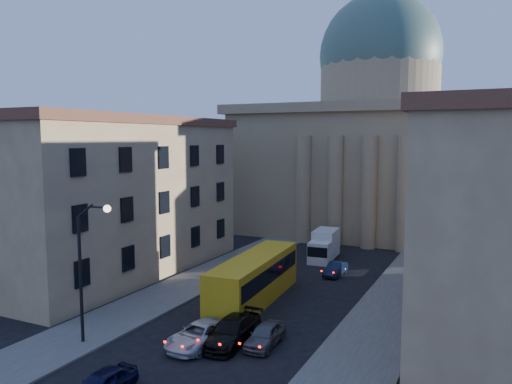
# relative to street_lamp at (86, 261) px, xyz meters

# --- Properties ---
(sidewalk_left) EXTENTS (5.00, 60.00, 0.15)m
(sidewalk_left) POSITION_rel_street_lamp_xyz_m (-1.53, 10.00, -5.21)
(sidewalk_left) COLOR #4E4C47
(sidewalk_left) RESTS_ON ground
(sidewalk_right) EXTENTS (5.00, 60.00, 0.15)m
(sidewalk_right) POSITION_rel_street_lamp_xyz_m (15.47, 10.00, -5.21)
(sidewalk_right) COLOR #4E4C47
(sidewalk_right) RESTS_ON ground
(church) EXTENTS (68.02, 28.76, 36.60)m
(church) POSITION_rel_street_lamp_xyz_m (6.97, 47.47, 6.59)
(church) COLOR #8D7157
(church) RESTS_ON ground
(building_left) EXTENTS (11.60, 26.60, 14.70)m
(building_left) POSITION_rel_street_lamp_xyz_m (-10.03, 14.00, 2.14)
(building_left) COLOR tan
(building_left) RESTS_ON ground
(street_lamp) EXTENTS (2.62, 0.44, 8.83)m
(street_lamp) POSITION_rel_street_lamp_xyz_m (0.00, 0.00, 0.00)
(street_lamp) COLOR black
(street_lamp) RESTS_ON ground
(car_left_near) EXTENTS (1.79, 4.05, 1.36)m
(car_left_near) POSITION_rel_street_lamp_xyz_m (5.17, -4.45, -4.61)
(car_left_near) COLOR black
(car_left_near) RESTS_ON ground
(car_left_mid) EXTENTS (2.73, 5.21, 1.40)m
(car_left_mid) POSITION_rel_street_lamp_xyz_m (6.17, 2.88, -4.59)
(car_left_mid) COLOR silver
(car_left_mid) RESTS_ON ground
(car_right_mid) EXTENTS (2.25, 5.46, 1.58)m
(car_right_mid) POSITION_rel_street_lamp_xyz_m (7.77, 4.07, -4.50)
(car_right_mid) COLOR black
(car_right_mid) RESTS_ON ground
(car_right_far) EXTENTS (1.80, 4.05, 1.36)m
(car_right_far) POSITION_rel_street_lamp_xyz_m (9.77, 4.66, -4.61)
(car_right_far) COLOR #4F5054
(car_right_far) RESTS_ON ground
(car_right_distant) EXTENTS (1.45, 3.76, 1.22)m
(car_right_distant) POSITION_rel_street_lamp_xyz_m (9.04, 21.80, -4.68)
(car_right_distant) COLOR black
(car_right_distant) RESTS_ON ground
(city_bus) EXTENTS (3.80, 12.81, 3.56)m
(city_bus) POSITION_rel_street_lamp_xyz_m (5.52, 11.94, -3.37)
(city_bus) COLOR gold
(city_bus) RESTS_ON ground
(box_truck) EXTENTS (2.60, 5.71, 3.05)m
(box_truck) POSITION_rel_street_lamp_xyz_m (6.16, 27.18, -3.84)
(box_truck) COLOR silver
(box_truck) RESTS_ON ground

